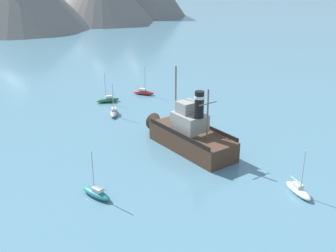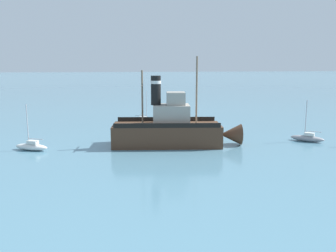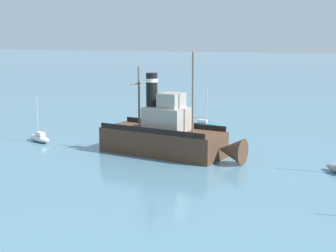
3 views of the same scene
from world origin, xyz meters
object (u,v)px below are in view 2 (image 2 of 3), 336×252
Objects in this scene: sailboat_grey at (307,138)px; sailboat_teal at (145,121)px; sailboat_white at (31,146)px; old_tugboat at (172,129)px.

sailboat_grey and sailboat_teal have the same top height.
sailboat_white and sailboat_teal have the same top height.
sailboat_white is 31.37m from sailboat_grey.
sailboat_grey is (0.22, 16.15, -1.40)m from old_tugboat.
old_tugboat is 15.28m from sailboat_white.
sailboat_grey is (-0.07, 31.37, 0.00)m from sailboat_white.
sailboat_grey is at bearing 50.29° from sailboat_teal.
old_tugboat is 3.00× the size of sailboat_white.
sailboat_teal is (-15.22, 13.12, 0.00)m from sailboat_white.
sailboat_teal is at bearing 139.23° from sailboat_white.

